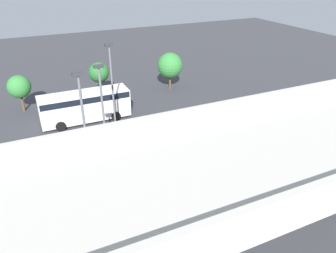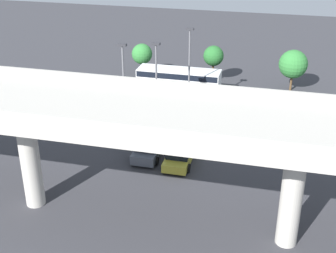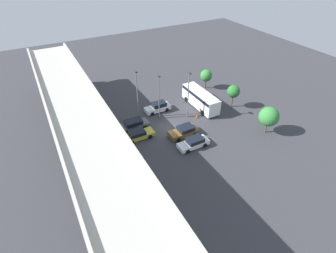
{
  "view_description": "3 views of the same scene",
  "coord_description": "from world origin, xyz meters",
  "px_view_note": "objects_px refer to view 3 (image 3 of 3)",
  "views": [
    {
      "loc": [
        8.32,
        21.84,
        14.44
      ],
      "look_at": [
        -1.72,
        0.25,
        2.2
      ],
      "focal_mm": 35.0,
      "sensor_mm": 36.0,
      "label": 1
    },
    {
      "loc": [
        -6.88,
        36.61,
        18.29
      ],
      "look_at": [
        1.46,
        3.56,
        2.11
      ],
      "focal_mm": 50.0,
      "sensor_mm": 36.0,
      "label": 2
    },
    {
      "loc": [
        -29.92,
        16.36,
        25.05
      ],
      "look_at": [
        -1.94,
        1.16,
        2.05
      ],
      "focal_mm": 28.0,
      "sensor_mm": 36.0,
      "label": 3
    }
  ],
  "objects_px": {
    "lamp_post_mid_lot": "(188,92)",
    "tree_front_left": "(269,117)",
    "traffic_cone": "(197,116)",
    "parked_car_0": "(194,143)",
    "parked_car_3": "(134,125)",
    "parked_car_1": "(184,131)",
    "shuttle_bus": "(200,98)",
    "lamp_post_by_overpass": "(137,92)",
    "parked_car_4": "(158,107)",
    "lamp_post_near_aisle": "(159,94)",
    "parked_car_2": "(138,135)",
    "tree_front_centre": "(234,91)",
    "tree_front_right": "(206,76)"
  },
  "relations": [
    {
      "from": "parked_car_0",
      "to": "lamp_post_mid_lot",
      "type": "xyz_separation_m",
      "value": [
        7.07,
        -3.3,
        4.15
      ]
    },
    {
      "from": "parked_car_3",
      "to": "lamp_post_by_overpass",
      "type": "height_order",
      "value": "lamp_post_by_overpass"
    },
    {
      "from": "parked_car_4",
      "to": "tree_front_right",
      "type": "distance_m",
      "value": 13.03
    },
    {
      "from": "tree_front_left",
      "to": "lamp_post_mid_lot",
      "type": "bearing_deg",
      "value": 41.91
    },
    {
      "from": "parked_car_0",
      "to": "parked_car_3",
      "type": "distance_m",
      "value": 10.21
    },
    {
      "from": "parked_car_2",
      "to": "tree_front_centre",
      "type": "bearing_deg",
      "value": 1.42
    },
    {
      "from": "lamp_post_by_overpass",
      "to": "parked_car_4",
      "type": "bearing_deg",
      "value": -86.3
    },
    {
      "from": "lamp_post_mid_lot",
      "to": "traffic_cone",
      "type": "distance_m",
      "value": 4.8
    },
    {
      "from": "shuttle_bus",
      "to": "tree_front_centre",
      "type": "distance_m",
      "value": 5.88
    },
    {
      "from": "traffic_cone",
      "to": "lamp_post_near_aisle",
      "type": "bearing_deg",
      "value": 61.97
    },
    {
      "from": "parked_car_1",
      "to": "shuttle_bus",
      "type": "xyz_separation_m",
      "value": [
        5.94,
        -7.04,
        1.01
      ]
    },
    {
      "from": "parked_car_1",
      "to": "lamp_post_mid_lot",
      "type": "xyz_separation_m",
      "value": [
        4.08,
        -3.14,
        4.11
      ]
    },
    {
      "from": "traffic_cone",
      "to": "parked_car_1",
      "type": "bearing_deg",
      "value": 124.57
    },
    {
      "from": "parked_car_3",
      "to": "lamp_post_by_overpass",
      "type": "bearing_deg",
      "value": 53.64
    },
    {
      "from": "traffic_cone",
      "to": "tree_front_left",
      "type": "bearing_deg",
      "value": -139.61
    },
    {
      "from": "shuttle_bus",
      "to": "lamp_post_by_overpass",
      "type": "height_order",
      "value": "lamp_post_by_overpass"
    },
    {
      "from": "shuttle_bus",
      "to": "traffic_cone",
      "type": "bearing_deg",
      "value": 137.99
    },
    {
      "from": "parked_car_0",
      "to": "parked_car_4",
      "type": "bearing_deg",
      "value": -88.93
    },
    {
      "from": "parked_car_0",
      "to": "tree_front_right",
      "type": "height_order",
      "value": "tree_front_right"
    },
    {
      "from": "lamp_post_mid_lot",
      "to": "traffic_cone",
      "type": "relative_size",
      "value": 11.84
    },
    {
      "from": "lamp_post_by_overpass",
      "to": "lamp_post_mid_lot",
      "type": "bearing_deg",
      "value": -118.31
    },
    {
      "from": "parked_car_4",
      "to": "lamp_post_mid_lot",
      "type": "height_order",
      "value": "lamp_post_mid_lot"
    },
    {
      "from": "parked_car_0",
      "to": "tree_front_centre",
      "type": "xyz_separation_m",
      "value": [
        6.14,
        -12.18,
        2.43
      ]
    },
    {
      "from": "parked_car_3",
      "to": "parked_car_0",
      "type": "bearing_deg",
      "value": -54.38
    },
    {
      "from": "parked_car_0",
      "to": "parked_car_4",
      "type": "xyz_separation_m",
      "value": [
        11.22,
        0.21,
        0.09
      ]
    },
    {
      "from": "traffic_cone",
      "to": "parked_car_2",
      "type": "bearing_deg",
      "value": 91.96
    },
    {
      "from": "parked_car_3",
      "to": "tree_front_centre",
      "type": "bearing_deg",
      "value": -6.79
    },
    {
      "from": "lamp_post_mid_lot",
      "to": "tree_front_left",
      "type": "xyz_separation_m",
      "value": [
        -9.55,
        -8.58,
        -1.88
      ]
    },
    {
      "from": "parked_car_2",
      "to": "traffic_cone",
      "type": "height_order",
      "value": "parked_car_2"
    },
    {
      "from": "parked_car_1",
      "to": "parked_car_0",
      "type": "bearing_deg",
      "value": 86.99
    },
    {
      "from": "parked_car_4",
      "to": "lamp_post_mid_lot",
      "type": "distance_m",
      "value": 6.78
    },
    {
      "from": "tree_front_left",
      "to": "parked_car_0",
      "type": "bearing_deg",
      "value": 78.17
    },
    {
      "from": "shuttle_bus",
      "to": "tree_front_right",
      "type": "height_order",
      "value": "tree_front_right"
    },
    {
      "from": "parked_car_2",
      "to": "traffic_cone",
      "type": "distance_m",
      "value": 11.0
    },
    {
      "from": "lamp_post_near_aisle",
      "to": "traffic_cone",
      "type": "xyz_separation_m",
      "value": [
        -3.0,
        -5.64,
        -4.32
      ]
    },
    {
      "from": "lamp_post_near_aisle",
      "to": "lamp_post_by_overpass",
      "type": "height_order",
      "value": "lamp_post_by_overpass"
    },
    {
      "from": "lamp_post_near_aisle",
      "to": "traffic_cone",
      "type": "bearing_deg",
      "value": -118.03
    },
    {
      "from": "tree_front_left",
      "to": "parked_car_4",
      "type": "bearing_deg",
      "value": 41.39
    },
    {
      "from": "parked_car_0",
      "to": "tree_front_right",
      "type": "bearing_deg",
      "value": -130.28
    },
    {
      "from": "parked_car_0",
      "to": "shuttle_bus",
      "type": "relative_size",
      "value": 0.55
    },
    {
      "from": "lamp_post_mid_lot",
      "to": "lamp_post_by_overpass",
      "type": "bearing_deg",
      "value": 61.69
    },
    {
      "from": "tree_front_left",
      "to": "traffic_cone",
      "type": "relative_size",
      "value": 6.41
    },
    {
      "from": "tree_front_right",
      "to": "parked_car_0",
      "type": "bearing_deg",
      "value": 139.72
    },
    {
      "from": "parked_car_4",
      "to": "tree_front_centre",
      "type": "distance_m",
      "value": 13.6
    },
    {
      "from": "parked_car_0",
      "to": "parked_car_1",
      "type": "distance_m",
      "value": 3.0
    },
    {
      "from": "parked_car_3",
      "to": "lamp_post_mid_lot",
      "type": "relative_size",
      "value": 0.56
    },
    {
      "from": "lamp_post_near_aisle",
      "to": "parked_car_4",
      "type": "bearing_deg",
      "value": -20.82
    },
    {
      "from": "tree_front_left",
      "to": "tree_front_centre",
      "type": "xyz_separation_m",
      "value": [
        8.63,
        -0.31,
        0.17
      ]
    },
    {
      "from": "parked_car_2",
      "to": "lamp_post_mid_lot",
      "type": "xyz_separation_m",
      "value": [
        1.39,
        -9.67,
        4.16
      ]
    },
    {
      "from": "parked_car_0",
      "to": "tree_front_left",
      "type": "height_order",
      "value": "tree_front_left"
    }
  ]
}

